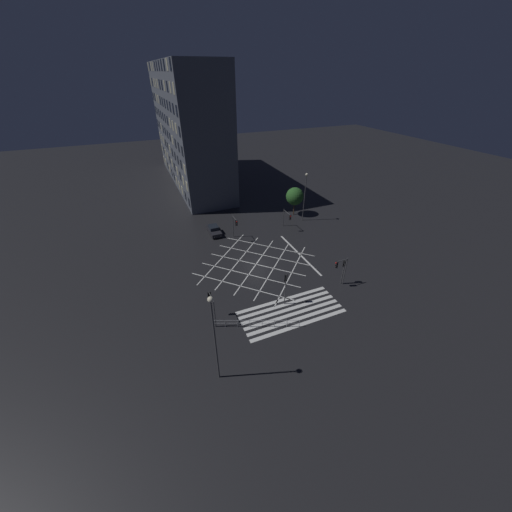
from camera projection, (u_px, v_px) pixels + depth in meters
name	position (u px, v px, depth m)	size (l,w,h in m)	color
ground_plane	(256.00, 264.00, 42.23)	(200.00, 200.00, 0.00)	black
road_markings	(278.00, 289.00, 37.40)	(18.55, 22.53, 0.01)	silver
office_building	(189.00, 127.00, 66.52)	(10.06, 39.66, 25.94)	#4C515B
traffic_light_median_south	(285.00, 283.00, 33.42)	(0.36, 0.39, 4.43)	#424244
traffic_light_sw_cross	(211.00, 302.00, 31.33)	(0.36, 2.12, 3.73)	#424244
traffic_light_ne_cross	(288.00, 217.00, 50.24)	(0.36, 2.68, 3.33)	#424244
traffic_light_se_main	(340.00, 267.00, 36.41)	(1.89, 0.36, 4.18)	#424244
traffic_light_se_cross	(343.00, 267.00, 37.06)	(0.36, 0.39, 3.73)	#424244
traffic_light_median_north	(235.00, 224.00, 46.75)	(0.36, 2.17, 4.10)	#424244
street_lamp_east	(305.00, 189.00, 51.30)	(0.49, 0.49, 9.08)	#424244
street_lamp_west	(214.00, 327.00, 23.08)	(0.49, 0.49, 9.87)	#424244
street_tree_near	(295.00, 196.00, 54.83)	(3.39, 3.39, 5.49)	#473323
waiting_car	(214.00, 230.00, 49.92)	(1.74, 4.46, 1.41)	black
pedestrian_railing	(256.00, 323.00, 31.55)	(8.91, 3.77, 1.05)	#9EA0A5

